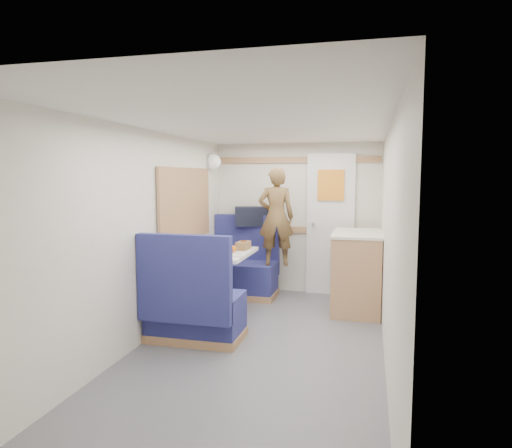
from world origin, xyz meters
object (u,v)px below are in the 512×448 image
(beer_glass, at_px, (244,245))
(bread_loaf, at_px, (243,246))
(duffel_bag, at_px, (255,216))
(dinette_table, at_px, (222,265))
(pepper_grinder, at_px, (226,247))
(bench_near, at_px, (194,310))
(tumbler_mid, at_px, (217,244))
(bench_far, at_px, (243,273))
(dome_light, at_px, (213,162))
(galley_counter, at_px, (357,271))
(tray, at_px, (232,254))
(orange_fruit, at_px, (233,249))
(wine_glass, at_px, (217,240))
(person, at_px, (276,217))
(cheese_block, at_px, (220,252))
(tumbler_left, at_px, (200,252))

(beer_glass, xyz_separation_m, bread_loaf, (-0.00, 0.00, -0.01))
(bread_loaf, bearing_deg, duffel_bag, 95.68)
(dinette_table, relative_size, beer_glass, 8.82)
(pepper_grinder, bearing_deg, bread_loaf, 44.55)
(bench_near, bearing_deg, tumbler_mid, 97.23)
(bench_far, relative_size, dome_light, 5.25)
(dinette_table, xyz_separation_m, galley_counter, (1.47, 0.55, -0.10))
(duffel_bag, height_order, tray, duffel_bag)
(bench_far, distance_m, pepper_grinder, 0.93)
(bench_near, relative_size, orange_fruit, 14.12)
(galley_counter, xyz_separation_m, wine_glass, (-1.55, -0.48, 0.38))
(galley_counter, xyz_separation_m, pepper_grinder, (-1.44, -0.49, 0.30))
(bench_far, relative_size, beer_glass, 10.06)
(bench_near, xyz_separation_m, tumbler_mid, (-0.14, 1.09, 0.47))
(bench_far, xyz_separation_m, bench_near, (0.00, -1.73, 0.00))
(dinette_table, height_order, bench_far, bench_far)
(beer_glass, relative_size, bread_loaf, 0.47)
(person, xyz_separation_m, bread_loaf, (-0.28, -0.53, -0.30))
(dinette_table, distance_m, galley_counter, 1.57)
(beer_glass, height_order, bread_loaf, beer_glass)
(tray, relative_size, orange_fruit, 4.31)
(pepper_grinder, xyz_separation_m, bread_loaf, (0.16, 0.16, -0.00))
(cheese_block, distance_m, pepper_grinder, 0.31)
(galley_counter, bearing_deg, tumbler_mid, -168.55)
(dome_light, height_order, galley_counter, dome_light)
(dome_light, xyz_separation_m, tray, (0.56, -1.02, -1.02))
(galley_counter, bearing_deg, bench_far, 167.90)
(tumbler_left, bearing_deg, tray, 33.05)
(bread_loaf, bearing_deg, dome_light, 132.41)
(duffel_bag, relative_size, tray, 1.66)
(bench_near, distance_m, person, 1.84)
(cheese_block, distance_m, wine_glass, 0.36)
(orange_fruit, xyz_separation_m, bread_loaf, (0.04, 0.30, -0.01))
(dome_light, height_order, orange_fruit, dome_light)
(dome_light, xyz_separation_m, pepper_grinder, (0.42, -0.79, -0.98))
(dinette_table, distance_m, dome_light, 1.51)
(bench_far, bearing_deg, duffel_bag, 69.00)
(bench_near, distance_m, wine_glass, 1.08)
(cheese_block, bearing_deg, galley_counter, 29.72)
(galley_counter, height_order, beer_glass, galley_counter)
(dinette_table, distance_m, bread_loaf, 0.35)
(wine_glass, bearing_deg, tumbler_mid, 110.10)
(tumbler_mid, bearing_deg, bench_far, 77.81)
(tray, relative_size, beer_glass, 3.07)
(beer_glass, bearing_deg, tumbler_mid, 178.24)
(wine_glass, distance_m, beer_glass, 0.32)
(dinette_table, bearing_deg, tumbler_mid, 121.61)
(bench_far, height_order, beer_glass, bench_far)
(galley_counter, xyz_separation_m, tumbler_left, (-1.59, -0.91, 0.30))
(galley_counter, distance_m, person, 1.18)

